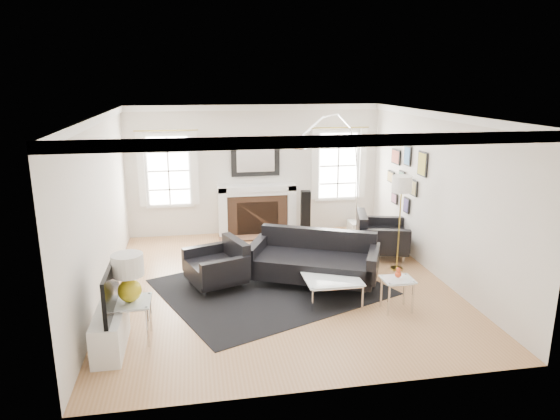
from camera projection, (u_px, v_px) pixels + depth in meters
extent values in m
plane|color=#A57045|center=(279.00, 283.00, 8.37)|extent=(6.00, 6.00, 0.00)
cube|color=silver|center=(255.00, 170.00, 10.87)|extent=(5.50, 0.04, 2.80)
cube|color=silver|center=(328.00, 271.00, 5.15)|extent=(5.50, 0.04, 2.80)
cube|color=silver|center=(100.00, 210.00, 7.55)|extent=(0.04, 6.00, 2.80)
cube|color=silver|center=(438.00, 196.00, 8.47)|extent=(0.04, 6.00, 2.80)
cube|color=white|center=(279.00, 114.00, 7.65)|extent=(5.50, 6.00, 0.02)
cube|color=white|center=(279.00, 118.00, 7.67)|extent=(5.50, 6.00, 0.12)
cube|color=white|center=(223.00, 212.00, 10.77)|extent=(0.18, 0.38, 1.10)
cube|color=white|center=(291.00, 208.00, 11.02)|extent=(0.18, 0.38, 1.10)
cube|color=white|center=(257.00, 188.00, 10.76)|extent=(1.70, 0.38, 0.12)
cube|color=white|center=(257.00, 192.00, 10.79)|extent=(1.50, 0.34, 0.10)
cube|color=brown|center=(257.00, 214.00, 10.94)|extent=(1.30, 0.30, 0.90)
cube|color=black|center=(258.00, 218.00, 10.86)|extent=(0.90, 0.10, 0.76)
cube|color=brown|center=(259.00, 237.00, 10.79)|extent=(1.70, 0.50, 0.04)
cube|color=black|center=(255.00, 159.00, 10.76)|extent=(1.05, 0.06, 0.75)
cube|color=white|center=(256.00, 159.00, 10.73)|extent=(0.82, 0.02, 0.55)
cube|color=white|center=(169.00, 171.00, 10.51)|extent=(1.00, 0.05, 1.60)
cube|color=white|center=(168.00, 171.00, 10.49)|extent=(0.84, 0.02, 1.44)
cube|color=white|center=(141.00, 170.00, 10.32)|extent=(0.14, 0.05, 1.55)
cube|color=white|center=(195.00, 168.00, 10.50)|extent=(0.14, 0.05, 1.55)
cube|color=white|center=(338.00, 166.00, 11.13)|extent=(1.00, 0.05, 1.60)
cube|color=white|center=(338.00, 166.00, 11.10)|extent=(0.84, 0.02, 1.44)
cube|color=white|center=(315.00, 165.00, 10.93)|extent=(0.14, 0.05, 1.55)
cube|color=white|center=(363.00, 163.00, 11.12)|extent=(0.14, 0.05, 1.55)
cube|color=black|center=(423.00, 164.00, 8.92)|extent=(0.03, 0.34, 0.44)
cube|color=#A6942C|center=(422.00, 164.00, 8.92)|extent=(0.01, 0.29, 0.39)
cube|color=black|center=(408.00, 156.00, 9.53)|extent=(0.03, 0.28, 0.38)
cube|color=#376799|center=(407.00, 156.00, 9.52)|extent=(0.01, 0.23, 0.33)
cube|color=black|center=(396.00, 157.00, 10.08)|extent=(0.03, 0.40, 0.30)
cube|color=#A44232|center=(395.00, 157.00, 10.07)|extent=(0.01, 0.35, 0.25)
cube|color=black|center=(414.00, 188.00, 9.33)|extent=(0.03, 0.30, 0.30)
cube|color=olive|center=(413.00, 188.00, 9.33)|extent=(0.01, 0.25, 0.25)
cube|color=black|center=(402.00, 180.00, 9.84)|extent=(0.03, 0.26, 0.34)
cube|color=#436F53|center=(401.00, 180.00, 9.84)|extent=(0.01, 0.21, 0.29)
cube|color=black|center=(391.00, 177.00, 10.38)|extent=(0.03, 0.32, 0.24)
cube|color=#A38346|center=(390.00, 177.00, 10.38)|extent=(0.01, 0.27, 0.19)
cube|color=black|center=(407.00, 205.00, 9.67)|extent=(0.03, 0.24, 0.30)
cube|color=#3E3366|center=(406.00, 205.00, 9.67)|extent=(0.01, 0.19, 0.25)
cube|color=black|center=(395.00, 198.00, 10.24)|extent=(0.03, 0.28, 0.22)
cube|color=#895066|center=(394.00, 198.00, 10.24)|extent=(0.01, 0.23, 0.17)
cube|color=white|center=(110.00, 331.00, 6.27)|extent=(0.35, 1.00, 0.50)
cube|color=black|center=(111.00, 291.00, 6.14)|extent=(0.05, 1.00, 0.58)
cube|color=black|center=(270.00, 287.00, 8.22)|extent=(4.10, 3.80, 0.01)
cube|color=black|center=(313.00, 266.00, 8.30)|extent=(2.21, 1.68, 0.33)
cube|color=black|center=(318.00, 244.00, 8.64)|extent=(1.89, 0.96, 0.56)
cube|color=black|center=(257.00, 253.00, 8.50)|extent=(0.53, 0.92, 0.42)
cube|color=black|center=(373.00, 263.00, 8.04)|extent=(0.53, 0.92, 0.42)
cube|color=black|center=(216.00, 271.00, 8.16)|extent=(1.05, 1.05, 0.31)
cube|color=black|center=(236.00, 254.00, 8.28)|extent=(0.41, 0.82, 0.51)
cube|color=black|center=(206.00, 256.00, 8.47)|extent=(0.82, 0.40, 0.39)
cube|color=black|center=(226.00, 272.00, 7.78)|extent=(0.82, 0.40, 0.39)
cube|color=black|center=(382.00, 240.00, 9.60)|extent=(1.10, 1.10, 0.34)
cube|color=black|center=(362.00, 227.00, 9.57)|extent=(0.38, 0.91, 0.56)
cube|color=black|center=(386.00, 241.00, 9.14)|extent=(0.90, 0.36, 0.43)
cube|color=black|center=(380.00, 227.00, 10.00)|extent=(0.90, 0.36, 0.43)
cube|color=silver|center=(331.00, 277.00, 7.68)|extent=(0.85, 0.85, 0.02)
cylinder|color=silver|center=(312.00, 300.00, 7.30)|extent=(0.04, 0.04, 0.38)
cylinder|color=silver|center=(362.00, 296.00, 7.43)|extent=(0.04, 0.04, 0.38)
cylinder|color=silver|center=(301.00, 280.00, 8.03)|extent=(0.04, 0.04, 0.38)
cylinder|color=silver|center=(347.00, 277.00, 8.16)|extent=(0.04, 0.04, 0.38)
cube|color=silver|center=(131.00, 302.00, 6.42)|extent=(0.50, 0.50, 0.02)
cylinder|color=silver|center=(113.00, 330.00, 6.25)|extent=(0.04, 0.04, 0.55)
cylinder|color=silver|center=(148.00, 327.00, 6.32)|extent=(0.04, 0.04, 0.55)
cylinder|color=silver|center=(118.00, 315.00, 6.65)|extent=(0.04, 0.04, 0.55)
cylinder|color=silver|center=(150.00, 312.00, 6.72)|extent=(0.04, 0.04, 0.55)
cube|color=silver|center=(398.00, 279.00, 7.29)|extent=(0.45, 0.38, 0.02)
cylinder|color=silver|center=(389.00, 300.00, 7.18)|extent=(0.04, 0.04, 0.50)
cylinder|color=silver|center=(413.00, 298.00, 7.24)|extent=(0.04, 0.04, 0.50)
cylinder|color=silver|center=(381.00, 291.00, 7.46)|extent=(0.04, 0.04, 0.50)
cylinder|color=silver|center=(404.00, 289.00, 7.52)|extent=(0.04, 0.04, 0.50)
sphere|color=gold|center=(130.00, 290.00, 6.38)|extent=(0.30, 0.30, 0.30)
cylinder|color=gold|center=(129.00, 280.00, 6.34)|extent=(0.04, 0.04, 0.12)
cylinder|color=white|center=(128.00, 265.00, 6.29)|extent=(0.40, 0.40, 0.28)
sphere|color=#DD441C|center=(398.00, 274.00, 7.27)|extent=(0.10, 0.10, 0.10)
sphere|color=#DD441C|center=(398.00, 270.00, 7.25)|extent=(0.07, 0.07, 0.07)
cube|color=white|center=(356.00, 227.00, 11.16)|extent=(0.29, 0.46, 0.23)
ellipsoid|color=silver|center=(299.00, 144.00, 9.05)|extent=(0.39, 0.39, 0.23)
cylinder|color=#A38D38|center=(396.00, 269.00, 8.98)|extent=(0.22, 0.22, 0.03)
cylinder|color=#A38D38|center=(399.00, 229.00, 8.79)|extent=(0.03, 0.03, 1.52)
cylinder|color=white|center=(402.00, 184.00, 8.58)|extent=(0.35, 0.35, 0.28)
cube|color=black|center=(305.00, 214.00, 10.79)|extent=(0.22, 0.22, 1.00)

